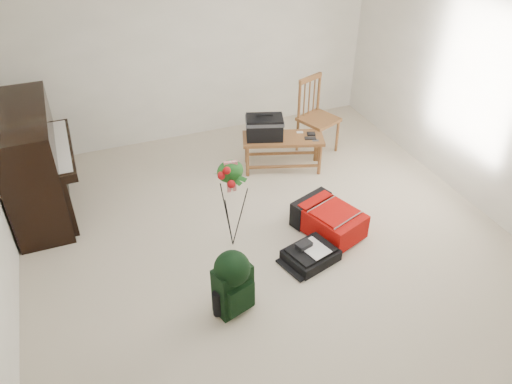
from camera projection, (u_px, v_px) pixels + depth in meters
name	position (u px, v px, depth m)	size (l,w,h in m)	color
floor	(274.00, 248.00, 5.25)	(5.00, 5.50, 0.01)	beige
ceiling	(280.00, 3.00, 3.81)	(5.00, 5.50, 0.01)	white
wall_back	(195.00, 49.00, 6.62)	(5.00, 0.04, 2.50)	white
wall_right	(494.00, 102.00, 5.27)	(0.04, 5.50, 2.50)	white
piano	(35.00, 165.00, 5.47)	(0.71, 1.50, 1.25)	black
bench	(271.00, 133.00, 6.17)	(1.09, 0.71, 0.78)	olive
dining_chair	(317.00, 117.00, 6.64)	(0.58, 0.58, 1.03)	olive
red_suitcase	(327.00, 217.00, 5.42)	(0.69, 0.85, 0.31)	#BE0F08
black_duffel	(311.00, 254.00, 5.07)	(0.59, 0.52, 0.21)	black
green_backpack	(233.00, 280.00, 4.37)	(0.38, 0.35, 0.66)	black
flower_stand	(231.00, 205.00, 5.00)	(0.38, 0.38, 1.07)	black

